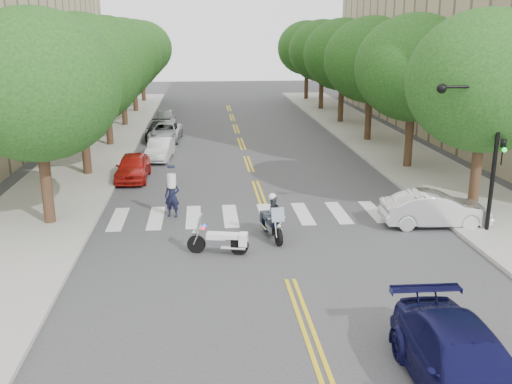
{
  "coord_description": "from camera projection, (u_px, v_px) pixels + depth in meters",
  "views": [
    {
      "loc": [
        -2.62,
        -16.29,
        7.62
      ],
      "look_at": [
        -0.55,
        5.54,
        1.3
      ],
      "focal_mm": 40.0,
      "sensor_mm": 36.0,
      "label": 1
    }
  ],
  "objects": [
    {
      "name": "sidewalk_right",
      "position": [
        377.0,
        140.0,
        39.82
      ],
      "size": [
        5.0,
        60.0,
        0.15
      ],
      "primitive_type": "cube",
      "color": "#9E9991",
      "rests_on": "ground"
    },
    {
      "name": "parked_car_d",
      "position": [
        159.0,
        130.0,
        40.69
      ],
      "size": [
        1.77,
        4.07,
        1.17
      ],
      "primitive_type": "imported",
      "rotation": [
        0.0,
        0.0,
        -0.04
      ],
      "color": "black",
      "rests_on": "ground"
    },
    {
      "name": "tree_l_2",
      "position": [
        104.0,
        61.0,
        36.64
      ],
      "size": [
        6.4,
        6.4,
        8.45
      ],
      "color": "#382316",
      "rests_on": "ground"
    },
    {
      "name": "tree_r_2",
      "position": [
        371.0,
        60.0,
        38.24
      ],
      "size": [
        6.4,
        6.4,
        8.45
      ],
      "color": "#382316",
      "rests_on": "ground"
    },
    {
      "name": "tree_l_3",
      "position": [
        121.0,
        56.0,
        44.3
      ],
      "size": [
        6.4,
        6.4,
        8.45
      ],
      "color": "#382316",
      "rests_on": "ground"
    },
    {
      "name": "tree_l_5",
      "position": [
        141.0,
        49.0,
        59.6
      ],
      "size": [
        6.4,
        6.4,
        8.45
      ],
      "color": "#382316",
      "rests_on": "ground"
    },
    {
      "name": "tree_r_1",
      "position": [
        414.0,
        68.0,
        30.58
      ],
      "size": [
        6.4,
        6.4,
        8.45
      ],
      "color": "#382316",
      "rests_on": "ground"
    },
    {
      "name": "parked_car_e",
      "position": [
        165.0,
        118.0,
        45.46
      ],
      "size": [
        1.96,
        4.25,
        1.41
      ],
      "primitive_type": "imported",
      "rotation": [
        0.0,
        0.0,
        0.07
      ],
      "color": "#A1A1A6",
      "rests_on": "ground"
    },
    {
      "name": "tree_r_0",
      "position": [
        486.0,
        81.0,
        22.93
      ],
      "size": [
        6.4,
        6.4,
        8.45
      ],
      "color": "#382316",
      "rests_on": "ground"
    },
    {
      "name": "sidewalk_left",
      "position": [
        100.0,
        145.0,
        38.1
      ],
      "size": [
        5.0,
        60.0,
        0.15
      ],
      "primitive_type": "cube",
      "color": "#9E9991",
      "rests_on": "ground"
    },
    {
      "name": "tree_l_4",
      "position": [
        133.0,
        52.0,
        51.95
      ],
      "size": [
        6.4,
        6.4,
        8.45
      ],
      "color": "#382316",
      "rests_on": "ground"
    },
    {
      "name": "tree_r_5",
      "position": [
        307.0,
        48.0,
        61.2
      ],
      "size": [
        6.4,
        6.4,
        8.45
      ],
      "color": "#382316",
      "rests_on": "ground"
    },
    {
      "name": "tree_l_1",
      "position": [
        79.0,
        70.0,
        28.99
      ],
      "size": [
        6.4,
        6.4,
        8.45
      ],
      "color": "#382316",
      "rests_on": "ground"
    },
    {
      "name": "officer_standing",
      "position": [
        172.0,
        196.0,
        23.69
      ],
      "size": [
        0.74,
        0.6,
        1.77
      ],
      "primitive_type": "imported",
      "rotation": [
        0.0,
        0.0,
        -0.31
      ],
      "color": "black",
      "rests_on": "ground"
    },
    {
      "name": "convertible",
      "position": [
        435.0,
        209.0,
        22.64
      ],
      "size": [
        4.31,
        1.76,
        1.39
      ],
      "primitive_type": "imported",
      "rotation": [
        0.0,
        0.0,
        1.5
      ],
      "color": "silver",
      "rests_on": "ground"
    },
    {
      "name": "tree_r_4",
      "position": [
        322.0,
        51.0,
        53.54
      ],
      "size": [
        6.4,
        6.4,
        8.45
      ],
      "color": "#382316",
      "rests_on": "ground"
    },
    {
      "name": "parked_car_a",
      "position": [
        133.0,
        167.0,
        29.61
      ],
      "size": [
        1.66,
        4.0,
        1.36
      ],
      "primitive_type": "imported",
      "rotation": [
        0.0,
        0.0,
        -0.01
      ],
      "color": "#B51913",
      "rests_on": "ground"
    },
    {
      "name": "tree_l_0",
      "position": [
        36.0,
        85.0,
        21.34
      ],
      "size": [
        6.4,
        6.4,
        8.45
      ],
      "color": "#382316",
      "rests_on": "ground"
    },
    {
      "name": "tree_r_3",
      "position": [
        343.0,
        55.0,
        45.89
      ],
      "size": [
        6.4,
        6.4,
        8.45
      ],
      "color": "#382316",
      "rests_on": "ground"
    },
    {
      "name": "sedan_blue",
      "position": [
        465.0,
        366.0,
        12.04
      ],
      "size": [
        2.18,
        5.2,
        1.5
      ],
      "primitive_type": "imported",
      "rotation": [
        0.0,
        0.0,
        -0.02
      ],
      "color": "#0E0E3A",
      "rests_on": "ground"
    },
    {
      "name": "ground",
      "position": [
        290.0,
        280.0,
        17.93
      ],
      "size": [
        140.0,
        140.0,
        0.0
      ],
      "primitive_type": "plane",
      "color": "#38383A",
      "rests_on": "ground"
    },
    {
      "name": "motorcycle_police",
      "position": [
        272.0,
        218.0,
        21.32
      ],
      "size": [
        0.81,
        2.16,
        1.76
      ],
      "rotation": [
        0.0,
        0.0,
        3.32
      ],
      "color": "black",
      "rests_on": "ground"
    },
    {
      "name": "parked_car_c",
      "position": [
        165.0,
        132.0,
        39.77
      ],
      "size": [
        2.37,
        4.64,
        1.25
      ],
      "primitive_type": "imported",
      "rotation": [
        0.0,
        0.0,
        -0.06
      ],
      "color": "#9C9FA3",
      "rests_on": "ground"
    },
    {
      "name": "motorcycle_parked",
      "position": [
        223.0,
        241.0,
        19.85
      ],
      "size": [
        2.16,
        0.79,
        1.4
      ],
      "rotation": [
        0.0,
        0.0,
        1.37
      ],
      "color": "black",
      "rests_on": "ground"
    },
    {
      "name": "parked_car_b",
      "position": [
        160.0,
        149.0,
        34.2
      ],
      "size": [
        1.66,
        3.87,
        1.24
      ],
      "primitive_type": "imported",
      "rotation": [
        0.0,
        0.0,
        -0.09
      ],
      "color": "white",
      "rests_on": "ground"
    },
    {
      "name": "traffic_signal_pole",
      "position": [
        485.0,
        138.0,
        20.95
      ],
      "size": [
        2.82,
        0.42,
        6.0
      ],
      "color": "black",
      "rests_on": "ground"
    }
  ]
}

